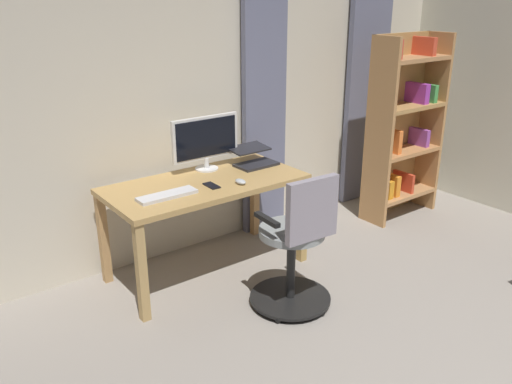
{
  "coord_description": "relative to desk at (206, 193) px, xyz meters",
  "views": [
    {
      "loc": [
        2.19,
        0.43,
        2.03
      ],
      "look_at": [
        0.28,
        -2.1,
        0.83
      ],
      "focal_mm": 37.3,
      "sensor_mm": 36.0,
      "label": 1
    }
  ],
  "objects": [
    {
      "name": "bookshelf",
      "position": [
        -2.07,
        0.11,
        0.21
      ],
      "size": [
        0.77,
        0.3,
        1.68
      ],
      "color": "tan",
      "rests_on": "ground"
    },
    {
      "name": "computer_keyboard",
      "position": [
        0.37,
        0.11,
        0.1
      ],
      "size": [
        0.42,
        0.13,
        0.02
      ],
      "primitive_type": "cube",
      "color": "silver",
      "rests_on": "desk"
    },
    {
      "name": "cell_phone_by_monitor",
      "position": [
        0.02,
        0.12,
        0.1
      ],
      "size": [
        0.07,
        0.15,
        0.01
      ],
      "primitive_type": "cube",
      "rotation": [
        0.0,
        0.0,
        -0.02
      ],
      "color": "black",
      "rests_on": "desk"
    },
    {
      "name": "curtain_right_panel",
      "position": [
        -0.85,
        -0.39,
        0.61
      ],
      "size": [
        0.43,
        0.06,
        2.49
      ],
      "primitive_type": "cube",
      "color": "slate",
      "rests_on": "ground"
    },
    {
      "name": "back_room_partition",
      "position": [
        -0.29,
        -0.5,
        0.71
      ],
      "size": [
        5.43,
        0.1,
        2.7
      ],
      "primitive_type": "cube",
      "color": "beige",
      "rests_on": "ground"
    },
    {
      "name": "laptop",
      "position": [
        -0.52,
        -0.11,
        0.14
      ],
      "size": [
        0.33,
        0.31,
        0.14
      ],
      "rotation": [
        0.0,
        0.0,
        0.02
      ],
      "color": "#232328",
      "rests_on": "desk"
    },
    {
      "name": "desk",
      "position": [
        0.0,
        0.0,
        0.0
      ],
      "size": [
        1.45,
        0.7,
        0.73
      ],
      "color": "tan",
      "rests_on": "ground"
    },
    {
      "name": "computer_monitor",
      "position": [
        -0.16,
        -0.23,
        0.33
      ],
      "size": [
        0.57,
        0.18,
        0.42
      ],
      "color": "white",
      "rests_on": "desk"
    },
    {
      "name": "curtain_left_panel",
      "position": [
        -2.12,
        -0.39,
        0.61
      ],
      "size": [
        0.52,
        0.06,
        2.49
      ],
      "primitive_type": "cube",
      "color": "slate",
      "rests_on": "ground"
    },
    {
      "name": "computer_mouse",
      "position": [
        -0.17,
        0.2,
        0.11
      ],
      "size": [
        0.06,
        0.1,
        0.04
      ],
      "primitive_type": "ellipsoid",
      "color": "#B7BCC1",
      "rests_on": "desk"
    },
    {
      "name": "office_chair",
      "position": [
        -0.2,
        0.79,
        -0.18
      ],
      "size": [
        0.56,
        0.56,
        0.97
      ],
      "rotation": [
        0.0,
        0.0,
        3.08
      ],
      "color": "black",
      "rests_on": "ground"
    }
  ]
}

